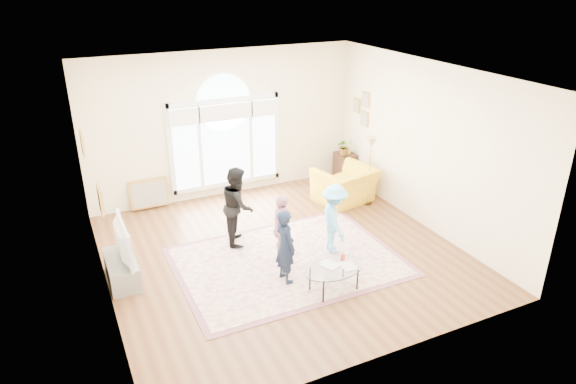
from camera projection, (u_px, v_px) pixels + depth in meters
name	position (u px, v px, depth m)	size (l,w,h in m)	color
ground	(283.00, 253.00, 9.25)	(6.00, 6.00, 0.00)	brown
room_shell	(227.00, 128.00, 10.97)	(6.00, 6.00, 6.00)	#F4E8C0
area_rug	(288.00, 261.00, 8.95)	(3.60, 2.60, 0.02)	beige
rug_border	(288.00, 262.00, 8.95)	(3.80, 2.80, 0.01)	#88505B
tv_console	(122.00, 270.00, 8.33)	(0.45, 1.00, 0.42)	gray
television	(118.00, 241.00, 8.12)	(0.17, 1.11, 0.64)	black
coffee_table	(334.00, 269.00, 8.01)	(1.09, 0.75, 0.54)	silver
armchair	(345.00, 185.00, 11.12)	(1.19, 1.04, 0.77)	yellow
side_cabinet	(345.00, 167.00, 12.24)	(0.40, 0.50, 0.70)	black
floor_lamp	(371.00, 148.00, 10.66)	(0.27, 0.27, 1.51)	black
plant_pedestal	(344.00, 169.00, 12.15)	(0.20, 0.20, 0.70)	white
potted_plant	(345.00, 147.00, 11.93)	(0.36, 0.31, 0.40)	#33722D
leaning_picture	(151.00, 208.00, 10.95)	(0.80, 0.05, 0.62)	tan
child_navy	(285.00, 246.00, 8.17)	(0.46, 0.30, 1.25)	#141E33
child_black	(238.00, 205.00, 9.32)	(0.71, 0.55, 1.46)	black
child_pink	(282.00, 229.00, 8.70)	(0.73, 0.30, 1.24)	#EEA6C2
child_blue	(334.00, 219.00, 9.03)	(0.82, 0.47, 1.27)	#6BBFEC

